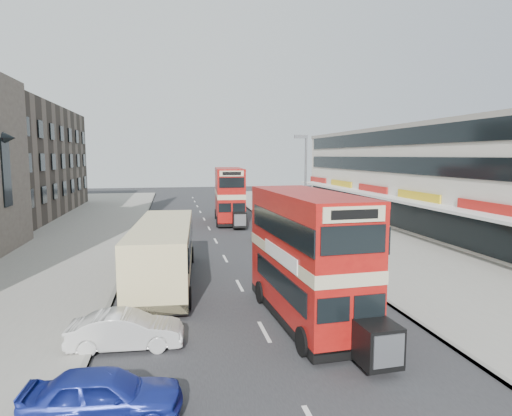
{
  "coord_description": "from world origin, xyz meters",
  "views": [
    {
      "loc": [
        -3.33,
        -13.42,
        6.6
      ],
      "look_at": [
        0.6,
        6.71,
        4.14
      ],
      "focal_mm": 30.66,
      "sensor_mm": 36.0,
      "label": 1
    }
  ],
  "objects": [
    {
      "name": "pedestrian_near",
      "position": [
        8.58,
        12.89,
        1.02
      ],
      "size": [
        0.77,
        0.72,
        1.73
      ],
      "primitive_type": "imported",
      "rotation": [
        0.0,
        0.0,
        3.74
      ],
      "color": "gray",
      "rests_on": "pavement_right"
    },
    {
      "name": "ground",
      "position": [
        0.0,
        0.0,
        0.0
      ],
      "size": [
        160.0,
        160.0,
        0.0
      ],
      "primitive_type": "plane",
      "color": "#28282B",
      "rests_on": "ground"
    },
    {
      "name": "cyclist",
      "position": [
        4.61,
        20.67,
        0.66
      ],
      "size": [
        0.7,
        1.85,
        1.99
      ],
      "rotation": [
        0.0,
        0.0,
        -0.03
      ],
      "color": "gray",
      "rests_on": "ground"
    },
    {
      "name": "commercial_row",
      "position": [
        19.95,
        22.0,
        4.7
      ],
      "size": [
        9.9,
        46.2,
        9.3
      ],
      "color": "beige",
      "rests_on": "ground"
    },
    {
      "name": "car_left_near",
      "position": [
        -5.1,
        -2.63,
        0.67
      ],
      "size": [
        4.02,
        1.86,
        1.33
      ],
      "primitive_type": "imported",
      "rotation": [
        0.0,
        0.0,
        1.5
      ],
      "color": "navy",
      "rests_on": "ground"
    },
    {
      "name": "coach",
      "position": [
        -3.79,
        9.29,
        1.72
      ],
      "size": [
        3.48,
        11.16,
        2.92
      ],
      "rotation": [
        0.0,
        0.0,
        -0.06
      ],
      "color": "black",
      "rests_on": "ground"
    },
    {
      "name": "road_surface",
      "position": [
        0.0,
        20.0,
        0.01
      ],
      "size": [
        12.0,
        90.0,
        0.01
      ],
      "primitive_type": "cube",
      "color": "#28282B",
      "rests_on": "ground"
    },
    {
      "name": "bus_second",
      "position": [
        2.34,
        29.36,
        2.74
      ],
      "size": [
        3.2,
        9.61,
        5.2
      ],
      "rotation": [
        0.0,
        0.0,
        3.07
      ],
      "color": "black",
      "rests_on": "ground"
    },
    {
      "name": "car_right_a",
      "position": [
        5.26,
        15.61,
        0.7
      ],
      "size": [
        4.89,
        2.09,
        1.41
      ],
      "primitive_type": "imported",
      "rotation": [
        0.0,
        0.0,
        -1.6
      ],
      "color": "#AA1111",
      "rests_on": "ground"
    },
    {
      "name": "kerb_right",
      "position": [
        6.1,
        20.0,
        0.07
      ],
      "size": [
        0.2,
        90.0,
        0.16
      ],
      "primitive_type": "cube",
      "color": "gray",
      "rests_on": "ground"
    },
    {
      "name": "pavement_right",
      "position": [
        12.0,
        20.0,
        0.07
      ],
      "size": [
        12.0,
        90.0,
        0.15
      ],
      "primitive_type": "cube",
      "color": "gray",
      "rests_on": "ground"
    },
    {
      "name": "car_left_front",
      "position": [
        -4.95,
        1.56,
        0.64
      ],
      "size": [
        3.93,
        1.56,
        1.27
      ],
      "primitive_type": "imported",
      "rotation": [
        0.0,
        0.0,
        1.52
      ],
      "color": "silver",
      "rests_on": "ground"
    },
    {
      "name": "pedestrian_far",
      "position": [
        8.21,
        30.82,
        1.06
      ],
      "size": [
        1.13,
        0.61,
        1.83
      ],
      "primitive_type": "imported",
      "rotation": [
        0.0,
        0.0,
        0.16
      ],
      "color": "gray",
      "rests_on": "pavement_right"
    },
    {
      "name": "car_right_b",
      "position": [
        4.69,
        19.52,
        0.54
      ],
      "size": [
        4.01,
        2.13,
        1.07
      ],
      "primitive_type": "imported",
      "rotation": [
        0.0,
        0.0,
        -1.66
      ],
      "color": "#C16413",
      "rests_on": "ground"
    },
    {
      "name": "street_lamp",
      "position": [
        6.52,
        18.0,
        4.78
      ],
      "size": [
        1.0,
        0.2,
        8.12
      ],
      "color": "slate",
      "rests_on": "ground"
    },
    {
      "name": "bus_main",
      "position": [
        1.89,
        2.77,
        2.64
      ],
      "size": [
        2.99,
        9.15,
        5.01
      ],
      "rotation": [
        0.0,
        0.0,
        3.2
      ],
      "color": "black",
      "rests_on": "ground"
    },
    {
      "name": "kerb_left",
      "position": [
        -6.1,
        20.0,
        0.07
      ],
      "size": [
        0.2,
        90.0,
        0.16
      ],
      "primitive_type": "cube",
      "color": "gray",
      "rests_on": "ground"
    },
    {
      "name": "pavement_left",
      "position": [
        -12.0,
        20.0,
        0.07
      ],
      "size": [
        12.0,
        90.0,
        0.15
      ],
      "primitive_type": "cube",
      "color": "gray",
      "rests_on": "ground"
    }
  ]
}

